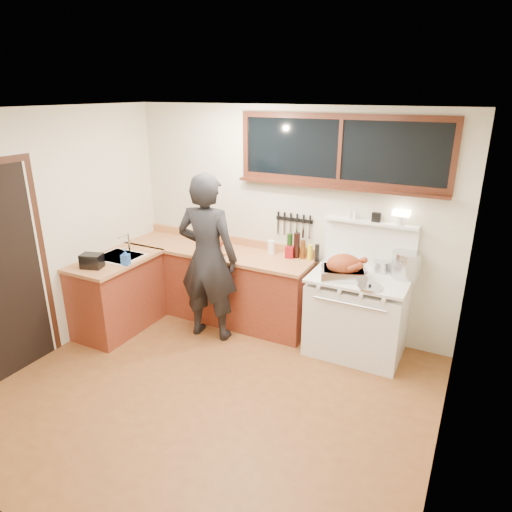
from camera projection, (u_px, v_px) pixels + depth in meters
The scene contains 20 objects.
ground_plane at pixel (211, 396), 4.37m from camera, with size 4.00×3.50×0.02m, color brown.
room_shell at pixel (204, 230), 3.80m from camera, with size 4.10×3.60×2.65m.
counter_back at pixel (218, 283), 5.76m from camera, with size 2.44×0.64×1.00m.
counter_left at pixel (118, 294), 5.46m from camera, with size 0.64×1.09×0.90m.
sink_unit at pixel (120, 261), 5.38m from camera, with size 0.50×0.45×0.37m.
vintage_stove at pixel (357, 313), 4.95m from camera, with size 1.02×0.74×1.59m.
back_window at pixel (339, 158), 4.83m from camera, with size 2.32×0.13×0.77m.
left_doorway at pixel (1, 273), 4.38m from camera, with size 0.02×1.04×2.17m.
knife_strip at pixel (294, 221), 5.32m from camera, with size 0.46×0.03×0.28m.
man at pixel (208, 258), 5.12m from camera, with size 0.76×0.54×1.94m.
soap_bottle at pixel (125, 257), 5.08m from camera, with size 0.10×0.11×0.19m.
toaster at pixel (92, 261), 5.01m from camera, with size 0.26×0.22×0.16m.
cutting_board at pixel (214, 247), 5.54m from camera, with size 0.44×0.37×0.14m.
roast_turkey at pixel (344, 268), 4.74m from camera, with size 0.55×0.48×0.25m.
stockpot at pixel (406, 265), 4.74m from camera, with size 0.34×0.34×0.28m.
saucepan at pixel (381, 267), 4.90m from camera, with size 0.21×0.29×0.12m.
pot_lid at pixel (370, 287), 4.51m from camera, with size 0.32×0.32×0.04m.
coffee_tin at pixel (290, 252), 5.31m from camera, with size 0.10×0.09×0.14m.
pitcher at pixel (271, 247), 5.42m from camera, with size 0.11×0.11×0.17m.
bottle_cluster at pixel (300, 248), 5.28m from camera, with size 0.40×0.07×0.30m.
Camera 1 is at (2.04, -3.04, 2.75)m, focal length 32.00 mm.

